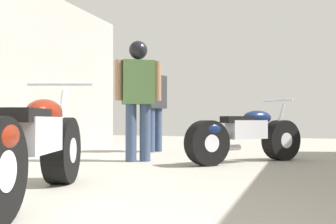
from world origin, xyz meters
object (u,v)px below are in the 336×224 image
Objects in this scene: motorcycle_maroon_cruiser at (33,147)px; mechanic_in_blue at (154,101)px; motorcycle_black_naked at (244,136)px; mechanic_with_helmet at (138,89)px.

mechanic_in_blue reaches higher than motorcycle_maroon_cruiser.
mechanic_with_helmet is at bearing -166.72° from motorcycle_black_naked.
motorcycle_maroon_cruiser reaches higher than motorcycle_black_naked.
mechanic_with_helmet reaches higher than motorcycle_maroon_cruiser.
mechanic_in_blue is at bearing 147.04° from motorcycle_black_naked.
motorcycle_black_naked is at bearing 13.28° from mechanic_with_helmet.
motorcycle_maroon_cruiser is 1.13× the size of mechanic_with_helmet.
mechanic_in_blue is (-1.84, 1.19, 0.57)m from motorcycle_black_naked.
motorcycle_maroon_cruiser is 3.15m from motorcycle_black_naked.
motorcycle_maroon_cruiser is 1.18× the size of mechanic_in_blue.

